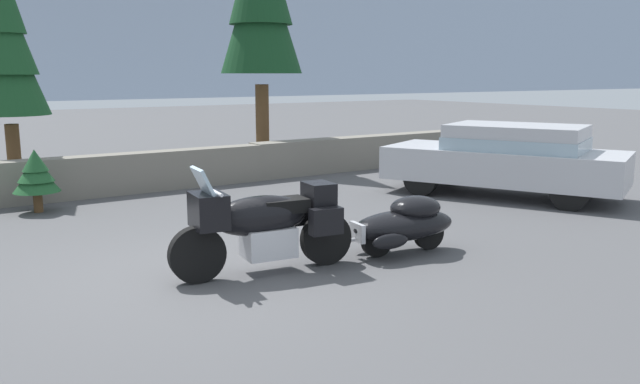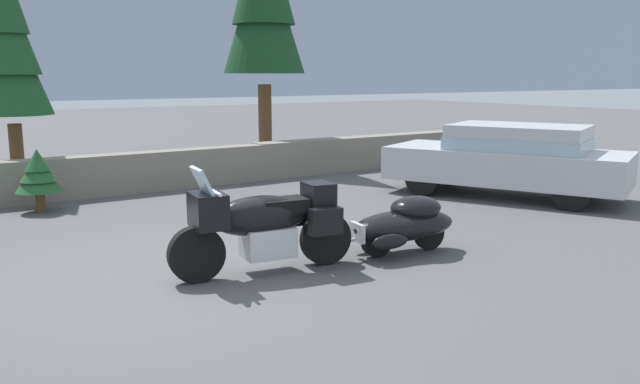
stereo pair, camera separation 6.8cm
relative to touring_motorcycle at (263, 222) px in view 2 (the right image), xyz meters
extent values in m
plane|color=#4C4C4F|center=(-0.69, 0.37, -0.62)|extent=(80.00, 80.00, 0.00)
cube|color=slate|center=(-0.69, 6.21, -0.22)|extent=(8.00, 0.47, 0.81)
cube|color=slate|center=(7.31, 6.28, -0.21)|extent=(8.00, 0.55, 0.82)
cylinder|color=black|center=(-0.81, 0.11, -0.29)|extent=(0.67, 0.23, 0.66)
cylinder|color=black|center=(0.82, -0.12, -0.29)|extent=(0.67, 0.23, 0.66)
cube|color=silver|center=(0.06, -0.01, -0.24)|extent=(0.66, 0.52, 0.36)
ellipsoid|color=black|center=(-0.04, 0.01, 0.09)|extent=(1.25, 0.60, 0.48)
cube|color=black|center=(-0.66, 0.09, 0.21)|extent=(0.43, 0.56, 0.40)
cube|color=#9EB7C6|center=(-0.71, 0.10, 0.54)|extent=(0.25, 0.46, 0.34)
cube|color=black|center=(0.25, -0.04, 0.19)|extent=(0.60, 0.43, 0.16)
cube|color=black|center=(0.72, -0.10, 0.29)|extent=(0.37, 0.44, 0.28)
cube|color=black|center=(0.63, -0.39, 0.01)|extent=(0.42, 0.21, 0.32)
cube|color=black|center=(0.72, 0.20, 0.01)|extent=(0.42, 0.21, 0.32)
cylinder|color=silver|center=(-0.61, 0.09, 0.44)|extent=(0.14, 0.70, 0.04)
cylinder|color=silver|center=(-0.76, 0.11, -0.04)|extent=(0.26, 0.10, 0.54)
cylinder|color=black|center=(1.57, -0.22, -0.40)|extent=(0.45, 0.16, 0.44)
cylinder|color=black|center=(2.38, -0.33, -0.40)|extent=(0.45, 0.16, 0.44)
ellipsoid|color=black|center=(1.98, -0.28, -0.24)|extent=(1.58, 0.88, 0.40)
ellipsoid|color=black|center=(2.15, -0.30, -0.02)|extent=(0.79, 0.65, 0.32)
cube|color=silver|center=(1.27, -0.18, -0.26)|extent=(0.10, 0.33, 0.24)
ellipsoid|color=black|center=(1.52, -0.54, -0.34)|extent=(0.53, 0.21, 0.20)
ellipsoid|color=black|center=(1.61, 0.10, -0.34)|extent=(0.53, 0.21, 0.20)
cylinder|color=silver|center=(0.89, -0.12, -0.35)|extent=(0.70, 0.15, 0.05)
cylinder|color=black|center=(5.07, 2.68, -0.28)|extent=(0.48, 0.71, 0.68)
cylinder|color=black|center=(6.47, 3.32, -0.28)|extent=(0.48, 0.71, 0.68)
cylinder|color=black|center=(6.24, 0.14, -0.28)|extent=(0.48, 0.71, 0.68)
cylinder|color=black|center=(7.64, 0.79, -0.28)|extent=(0.48, 0.71, 0.68)
cube|color=#B7B7BC|center=(6.35, 1.73, -0.01)|extent=(3.54, 4.85, 0.64)
cube|color=#B7B7BC|center=(6.45, 1.53, 0.55)|extent=(2.49, 2.92, 0.48)
cube|color=#9EB7C6|center=(6.45, 1.53, 0.43)|extent=(2.54, 2.97, 0.24)
cylinder|color=brown|center=(4.56, 8.12, 0.44)|extent=(0.35, 0.35, 2.11)
cone|color=#143D1E|center=(4.56, 8.12, 3.44)|extent=(2.07, 2.07, 3.34)
cylinder|color=brown|center=(-1.47, 7.63, 0.07)|extent=(0.27, 0.27, 1.38)
cone|color=#194723|center=(-1.47, 7.63, 2.03)|extent=(1.55, 1.55, 2.18)
cone|color=#194723|center=(-1.47, 7.63, 2.69)|extent=(1.20, 1.20, 1.91)
cylinder|color=brown|center=(-1.52, 5.27, -0.46)|extent=(0.15, 0.15, 0.32)
cone|color=#1E5128|center=(-1.52, 5.27, -0.01)|extent=(0.79, 0.79, 0.50)
cone|color=#1E5128|center=(-1.52, 5.27, 0.14)|extent=(0.61, 0.61, 0.44)
cone|color=#1E5128|center=(-1.52, 5.27, 0.29)|extent=(0.43, 0.43, 0.38)
camera|label=1|loc=(-3.66, -6.53, 1.73)|focal=36.11mm
camera|label=2|loc=(-3.60, -6.57, 1.73)|focal=36.11mm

